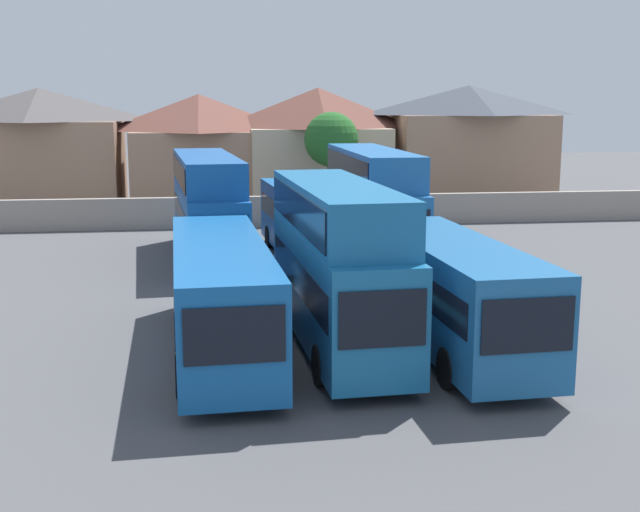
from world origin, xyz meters
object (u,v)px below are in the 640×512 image
(bus_1, at_px, (220,290))
(bus_5, at_px, (305,219))
(house_terrace_right, at_px, (318,147))
(bus_3, at_px, (452,288))
(bus_2, at_px, (337,257))
(house_terrace_centre, at_px, (200,151))
(house_terrace_far_right, at_px, (467,145))
(bus_6, at_px, (372,196))
(tree_left_of_lot, at_px, (331,141))
(house_terrace_left, at_px, (42,148))
(bus_4, at_px, (207,201))

(bus_1, distance_m, bus_5, 14.42)
(house_terrace_right, bearing_deg, bus_3, -90.47)
(bus_2, distance_m, bus_3, 3.52)
(bus_1, bearing_deg, bus_5, 161.12)
(bus_5, height_order, house_terrace_centre, house_terrace_centre)
(bus_3, relative_size, house_terrace_far_right, 0.94)
(bus_6, bearing_deg, tree_left_of_lot, -179.70)
(bus_2, xyz_separation_m, house_terrace_left, (-14.90, 33.44, 1.37))
(bus_2, bearing_deg, bus_3, 74.08)
(bus_5, height_order, tree_left_of_lot, tree_left_of_lot)
(bus_4, bearing_deg, bus_2, 9.90)
(bus_4, bearing_deg, house_terrace_right, 152.23)
(bus_2, distance_m, tree_left_of_lot, 26.92)
(bus_2, distance_m, bus_5, 13.74)
(bus_5, relative_size, house_terrace_left, 1.07)
(bus_2, bearing_deg, house_terrace_far_right, 153.07)
(house_terrace_far_right, height_order, tree_left_of_lot, house_terrace_far_right)
(bus_1, xyz_separation_m, bus_4, (-0.41, 14.66, 0.84))
(bus_1, height_order, tree_left_of_lot, tree_left_of_lot)
(bus_2, xyz_separation_m, bus_5, (0.58, 13.70, -0.88))
(bus_2, bearing_deg, bus_6, 161.69)
(bus_2, relative_size, bus_6, 0.87)
(bus_6, bearing_deg, bus_2, -15.81)
(house_terrace_right, relative_size, house_terrace_far_right, 0.88)
(bus_5, distance_m, tree_left_of_lot, 13.59)
(house_terrace_centre, relative_size, tree_left_of_lot, 1.40)
(bus_2, relative_size, house_terrace_right, 1.06)
(bus_6, bearing_deg, bus_5, -77.96)
(bus_3, relative_size, house_terrace_right, 1.06)
(house_terrace_right, bearing_deg, bus_6, -89.01)
(bus_5, relative_size, tree_left_of_lot, 1.74)
(bus_5, xyz_separation_m, tree_left_of_lot, (3.11, 12.88, 2.99))
(bus_2, relative_size, house_terrace_centre, 1.12)
(bus_5, relative_size, house_terrace_far_right, 1.04)
(bus_3, bearing_deg, house_terrace_right, 176.51)
(bus_5, bearing_deg, house_terrace_left, -146.62)
(bus_6, relative_size, house_terrace_far_right, 1.08)
(house_terrace_right, bearing_deg, tree_left_of_lot, -88.98)
(bus_3, xyz_separation_m, house_terrace_far_right, (10.86, 32.99, 2.37))
(bus_4, distance_m, bus_5, 4.59)
(bus_3, distance_m, house_terrace_centre, 34.46)
(bus_1, distance_m, bus_6, 16.37)
(bus_2, height_order, house_terrace_right, house_terrace_right)
(bus_2, bearing_deg, bus_4, -168.30)
(bus_2, distance_m, bus_6, 14.97)
(house_terrace_right, bearing_deg, bus_5, -99.22)
(bus_4, height_order, tree_left_of_lot, tree_left_of_lot)
(bus_2, height_order, house_terrace_centre, house_terrace_centre)
(house_terrace_left, relative_size, tree_left_of_lot, 1.63)
(house_terrace_right, height_order, house_terrace_far_right, house_terrace_far_right)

